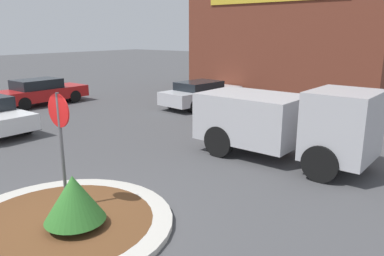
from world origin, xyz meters
name	(u,v)px	position (x,y,z in m)	size (l,w,h in m)	color
ground_plane	(62,227)	(0.00, 0.00, 0.00)	(120.00, 120.00, 0.00)	#474749
traffic_island	(61,224)	(0.00, 0.00, 0.06)	(4.42, 4.42, 0.12)	#BCB7AD
stop_sign	(60,132)	(-0.44, 0.44, 1.79)	(0.69, 0.07, 2.59)	#4C4C51
island_shrub	(74,198)	(0.41, 0.06, 0.71)	(1.16, 1.16, 1.04)	brown
utility_truck	(283,121)	(1.71, 6.46, 1.20)	(5.21, 2.30, 2.27)	#B2B2B7
storefront_building	(294,42)	(-2.58, 17.16, 3.24)	(10.62, 6.07, 6.48)	brown
parked_sedan_red	(41,92)	(-12.34, 7.01, 0.71)	(1.90, 4.71, 1.38)	#B21919
parked_sedan_silver	(201,93)	(-5.20, 11.77, 0.70)	(2.27, 4.78, 1.33)	#B7B7BC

